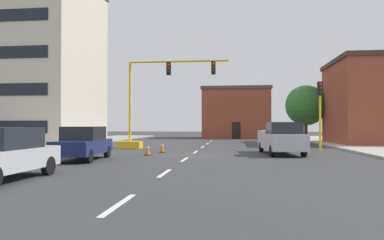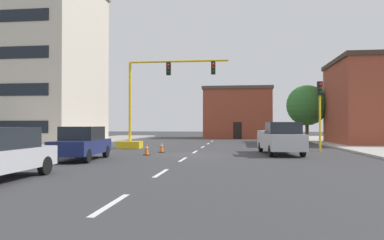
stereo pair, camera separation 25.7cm
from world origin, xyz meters
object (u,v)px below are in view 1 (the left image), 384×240
(traffic_cone_roadside_a, at_px, (162,147))
(tree_right_far, at_px, (306,105))
(sedan_navy_mid_left, at_px, (83,143))
(traffic_light_pole_right, at_px, (320,100))
(pickup_truck_silver, at_px, (281,139))
(traffic_cone_roadside_b, at_px, (148,149))
(sedan_silver_near_left, at_px, (1,154))
(traffic_signal_gantry, at_px, (143,120))

(traffic_cone_roadside_a, bearing_deg, tree_right_far, 53.45)
(tree_right_far, bearing_deg, sedan_navy_mid_left, -124.59)
(traffic_light_pole_right, distance_m, traffic_cone_roadside_a, 11.26)
(pickup_truck_silver, distance_m, sedan_navy_mid_left, 11.74)
(pickup_truck_silver, bearing_deg, traffic_cone_roadside_b, -169.09)
(sedan_navy_mid_left, bearing_deg, traffic_light_pole_right, 29.58)
(traffic_cone_roadside_b, bearing_deg, tree_right_far, 55.97)
(traffic_light_pole_right, relative_size, sedan_navy_mid_left, 1.04)
(traffic_light_pole_right, xyz_separation_m, pickup_truck_silver, (-2.99, -2.82, -2.55))
(sedan_navy_mid_left, relative_size, traffic_cone_roadside_b, 6.44)
(sedan_silver_near_left, bearing_deg, sedan_navy_mid_left, 92.02)
(traffic_light_pole_right, bearing_deg, traffic_signal_gantry, 171.43)
(sedan_navy_mid_left, distance_m, traffic_cone_roadside_a, 6.44)
(sedan_navy_mid_left, xyz_separation_m, traffic_cone_roadside_a, (3.03, 5.66, -0.53))
(traffic_cone_roadside_b, bearing_deg, sedan_silver_near_left, -102.58)
(traffic_light_pole_right, height_order, pickup_truck_silver, traffic_light_pole_right)
(sedan_silver_near_left, bearing_deg, traffic_light_pole_right, 48.00)
(tree_right_far, height_order, traffic_cone_roadside_a, tree_right_far)
(traffic_signal_gantry, height_order, pickup_truck_silver, traffic_signal_gantry)
(traffic_signal_gantry, distance_m, pickup_truck_silver, 11.09)
(traffic_light_pole_right, xyz_separation_m, sedan_navy_mid_left, (-13.64, -7.74, -2.64))
(traffic_signal_gantry, distance_m, traffic_cone_roadside_a, 5.01)
(pickup_truck_silver, distance_m, sedan_silver_near_left, 15.92)
(traffic_light_pole_right, relative_size, sedan_silver_near_left, 1.06)
(sedan_silver_near_left, height_order, sedan_navy_mid_left, same)
(pickup_truck_silver, relative_size, traffic_cone_roadside_b, 7.77)
(pickup_truck_silver, xyz_separation_m, sedan_navy_mid_left, (-10.65, -4.93, -0.09))
(tree_right_far, xyz_separation_m, traffic_cone_roadside_b, (-12.84, -19.01, -3.59))
(pickup_truck_silver, relative_size, sedan_navy_mid_left, 1.21)
(sedan_navy_mid_left, bearing_deg, pickup_truck_silver, 24.82)
(traffic_cone_roadside_b, bearing_deg, traffic_light_pole_right, 21.58)
(tree_right_far, distance_m, sedan_navy_mid_left, 27.36)
(pickup_truck_silver, xyz_separation_m, traffic_cone_roadside_a, (-7.62, 0.73, -0.62))
(tree_right_far, relative_size, sedan_navy_mid_left, 1.33)
(pickup_truck_silver, xyz_separation_m, sedan_silver_near_left, (-10.40, -12.06, -0.09))
(traffic_signal_gantry, bearing_deg, tree_right_far, 40.79)
(traffic_cone_roadside_b, bearing_deg, sedan_navy_mid_left, -127.57)
(sedan_navy_mid_left, height_order, traffic_cone_roadside_b, sedan_navy_mid_left)
(pickup_truck_silver, bearing_deg, sedan_silver_near_left, -130.79)
(traffic_light_pole_right, bearing_deg, sedan_silver_near_left, -132.00)
(tree_right_far, distance_m, pickup_truck_silver, 18.34)
(traffic_light_pole_right, relative_size, tree_right_far, 0.78)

